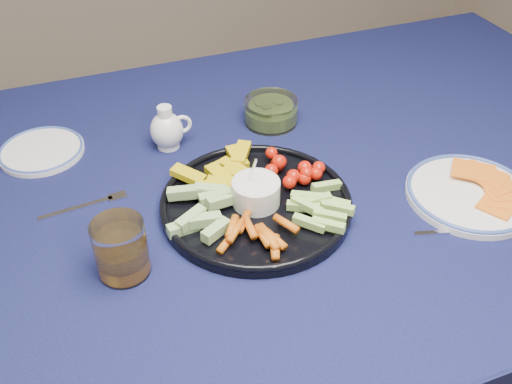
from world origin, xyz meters
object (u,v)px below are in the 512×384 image
object	(u,v)px
pickle_bowl	(271,112)
cheese_plate	(470,192)
creamer_pitcher	(167,130)
crudite_platter	(255,201)
side_plate_extra	(41,150)
juice_tumbler	(122,251)
dining_table	(293,200)

from	to	relation	value
pickle_bowl	cheese_plate	world-z (taller)	pickle_bowl
creamer_pitcher	pickle_bowl	xyz separation A→B (m)	(0.23, 0.01, -0.02)
crudite_platter	creamer_pitcher	size ratio (longest dim) A/B	3.66
creamer_pitcher	side_plate_extra	xyz separation A→B (m)	(-0.25, 0.07, -0.03)
crudite_platter	pickle_bowl	distance (m)	0.30
pickle_bowl	side_plate_extra	distance (m)	0.49
pickle_bowl	creamer_pitcher	bearing A→B (deg)	-176.99
creamer_pitcher	juice_tumbler	distance (m)	0.35
dining_table	cheese_plate	distance (m)	0.35
crudite_platter	side_plate_extra	distance (m)	0.47
cheese_plate	juice_tumbler	size ratio (longest dim) A/B	2.38
pickle_bowl	juice_tumbler	size ratio (longest dim) A/B	1.19
creamer_pitcher	side_plate_extra	bearing A→B (deg)	164.86
cheese_plate	juice_tumbler	bearing A→B (deg)	176.12
creamer_pitcher	crudite_platter	bearing A→B (deg)	-69.12
creamer_pitcher	juice_tumbler	xyz separation A→B (m)	(-0.15, -0.32, 0.00)
cheese_plate	crudite_platter	bearing A→B (deg)	164.06
cheese_plate	side_plate_extra	distance (m)	0.84
pickle_bowl	cheese_plate	size ratio (longest dim) A/B	0.50
juice_tumbler	crudite_platter	bearing A→B (deg)	15.11
juice_tumbler	side_plate_extra	xyz separation A→B (m)	(-0.10, 0.39, -0.04)
dining_table	crudite_platter	world-z (taller)	crudite_platter
crudite_platter	side_plate_extra	xyz separation A→B (m)	(-0.35, 0.32, -0.01)
pickle_bowl	cheese_plate	bearing A→B (deg)	-56.59
crudite_platter	pickle_bowl	world-z (taller)	crudite_platter
dining_table	cheese_plate	size ratio (longest dim) A/B	7.11
dining_table	pickle_bowl	bearing A→B (deg)	84.45
side_plate_extra	crudite_platter	bearing A→B (deg)	-42.72
crudite_platter	dining_table	bearing A→B (deg)	38.07
dining_table	creamer_pitcher	bearing A→B (deg)	144.19
creamer_pitcher	juice_tumbler	size ratio (longest dim) A/B	0.96
juice_tumbler	side_plate_extra	bearing A→B (deg)	104.25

